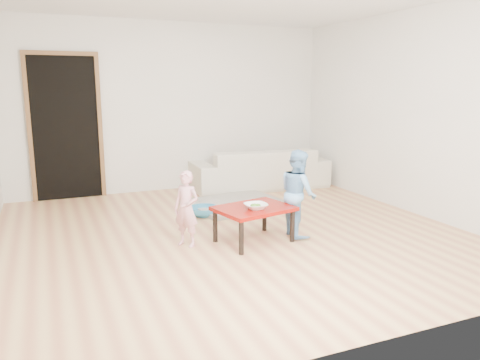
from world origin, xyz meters
TOP-DOWN VIEW (x-y plane):
  - floor at (0.00, 0.00)m, footprint 5.00×5.00m
  - back_wall at (0.00, 2.50)m, footprint 5.00×0.02m
  - right_wall at (2.50, 0.00)m, footprint 0.02×5.00m
  - doorway at (-1.60, 2.48)m, footprint 1.02×0.08m
  - sofa at (1.29, 2.05)m, footprint 2.23×0.98m
  - cushion at (0.95, 1.92)m, footprint 0.60×0.56m
  - red_table at (0.09, -0.37)m, footprint 0.88×0.73m
  - bowl at (0.07, -0.45)m, footprint 0.23×0.23m
  - broccoli at (0.07, -0.45)m, footprint 0.12×0.12m
  - child_pink at (-0.60, -0.21)m, footprint 0.33×0.34m
  - child_blue at (0.63, -0.35)m, footprint 0.41×0.50m
  - basin at (-0.08, 0.79)m, footprint 0.38×0.38m
  - blanket at (0.49, 1.09)m, footprint 1.39×1.21m

SIDE VIEW (x-z plane):
  - floor at x=0.00m, z-range -0.01..0.01m
  - blanket at x=0.49m, z-range 0.00..0.06m
  - basin at x=-0.08m, z-range 0.00..0.12m
  - red_table at x=0.09m, z-range 0.00..0.39m
  - sofa at x=1.29m, z-range 0.00..0.64m
  - child_pink at x=-0.60m, z-range 0.00..0.79m
  - broccoli at x=0.07m, z-range 0.39..0.44m
  - bowl at x=0.07m, z-range 0.39..0.44m
  - child_blue at x=0.63m, z-range 0.00..0.96m
  - cushion at x=0.95m, z-range 0.42..0.55m
  - doorway at x=-1.60m, z-range -0.03..2.08m
  - back_wall at x=0.00m, z-range 0.00..2.60m
  - right_wall at x=2.50m, z-range 0.00..2.60m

